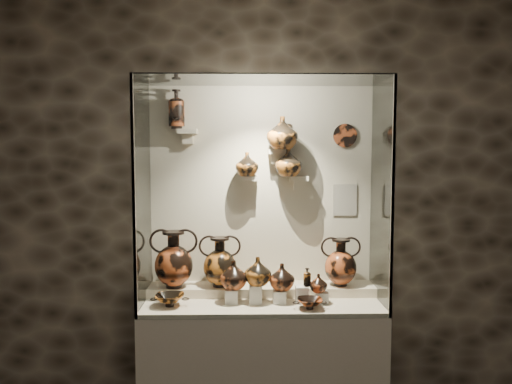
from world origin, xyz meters
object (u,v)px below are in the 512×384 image
(kylix_right, at_px, (310,302))
(ovoid_vase_a, at_px, (247,164))
(amphora_mid, at_px, (220,262))
(ovoid_vase_b, at_px, (282,133))
(jug_b, at_px, (258,271))
(kylix_left, at_px, (170,299))
(lekythos_tall, at_px, (177,107))
(jug_a, at_px, (234,275))
(jug_c, at_px, (282,277))
(amphora_right, at_px, (341,262))
(ovoid_vase_c, at_px, (288,162))
(amphora_left, at_px, (174,259))
(lekythos_small, at_px, (307,276))
(jug_e, at_px, (318,283))

(kylix_right, height_order, ovoid_vase_a, ovoid_vase_a)
(amphora_mid, relative_size, ovoid_vase_a, 2.07)
(ovoid_vase_b, bearing_deg, jug_b, -121.61)
(kylix_left, xyz_separation_m, lekythos_tall, (0.02, 0.33, 1.35))
(jug_a, xyz_separation_m, ovoid_vase_b, (0.36, 0.21, 1.01))
(amphora_mid, relative_size, jug_c, 1.95)
(amphora_right, bearing_deg, ovoid_vase_c, 167.70)
(jug_c, relative_size, kylix_left, 0.74)
(amphora_left, height_order, ovoid_vase_b, ovoid_vase_b)
(amphora_left, xyz_separation_m, ovoid_vase_a, (0.54, 0.08, 0.70))
(kylix_left, distance_m, ovoid_vase_b, 1.43)
(amphora_left, relative_size, jug_a, 2.08)
(lekythos_tall, bearing_deg, jug_b, -22.66)
(amphora_mid, xyz_separation_m, jug_b, (0.28, -0.19, -0.03))
(jug_b, bearing_deg, ovoid_vase_a, 94.71)
(ovoid_vase_a, bearing_deg, amphora_left, -159.54)
(amphora_mid, distance_m, ovoid_vase_a, 0.75)
(amphora_right, xyz_separation_m, ovoid_vase_b, (-0.44, 0.03, 0.96))
(amphora_mid, xyz_separation_m, ovoid_vase_a, (0.20, 0.06, 0.72))
(amphora_right, distance_m, ovoid_vase_a, 1.01)
(jug_a, height_order, jug_c, jug_a)
(jug_c, xyz_separation_m, ovoid_vase_b, (0.01, 0.21, 1.02))
(jug_b, height_order, ovoid_vase_c, ovoid_vase_c)
(amphora_right, bearing_deg, ovoid_vase_b, 170.39)
(amphora_left, bearing_deg, ovoid_vase_b, -19.81)
(lekythos_small, height_order, ovoid_vase_c, ovoid_vase_c)
(kylix_left, relative_size, ovoid_vase_c, 1.24)
(lekythos_small, bearing_deg, ovoid_vase_b, 113.99)
(jug_c, bearing_deg, ovoid_vase_b, 95.14)
(jug_a, xyz_separation_m, lekythos_small, (0.52, -0.02, -0.01))
(amphora_right, distance_m, kylix_right, 0.48)
(amphora_right, relative_size, jug_e, 2.72)
(amphora_mid, bearing_deg, ovoid_vase_a, 12.21)
(jug_b, xyz_separation_m, jug_c, (0.17, 0.01, -0.04))
(jug_a, distance_m, ovoid_vase_a, 0.82)
(kylix_right, bearing_deg, ovoid_vase_c, 109.32)
(lekythos_small, relative_size, ovoid_vase_c, 0.71)
(jug_c, bearing_deg, amphora_mid, 167.42)
(jug_b, distance_m, lekythos_small, 0.35)
(jug_e, relative_size, ovoid_vase_a, 0.73)
(jug_e, xyz_separation_m, lekythos_tall, (-1.02, 0.29, 1.26))
(jug_c, xyz_separation_m, jug_e, (0.26, -0.03, -0.04))
(amphora_left, xyz_separation_m, kylix_left, (0.00, -0.23, -0.23))
(ovoid_vase_c, bearing_deg, kylix_left, -160.77)
(amphora_left, xyz_separation_m, amphora_mid, (0.34, 0.02, -0.03))
(amphora_left, xyz_separation_m, amphora_right, (1.24, 0.03, -0.03))
(amphora_right, xyz_separation_m, kylix_right, (-0.27, -0.33, -0.20))
(amphora_mid, relative_size, jug_b, 1.86)
(amphora_right, xyz_separation_m, lekythos_tall, (-1.22, 0.08, 1.15))
(amphora_left, height_order, lekythos_small, amphora_left)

